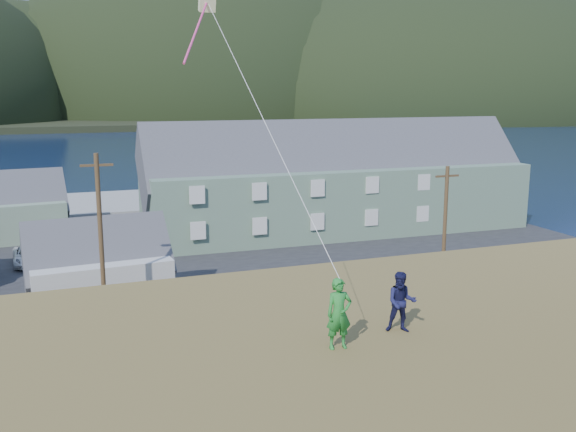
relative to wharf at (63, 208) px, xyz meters
The scene contains 14 objects.
ground 40.45m from the wharf, 81.47° to the right, with size 900.00×900.00×0.00m, color #0A1638.
grass_strip 42.43m from the wharf, 81.87° to the right, with size 110.00×8.00×0.10m, color #4C3D19.
waterfront_lot 23.77m from the wharf, 75.38° to the right, with size 72.00×36.00×0.12m, color #28282B.
wharf is the anchor object (origin of this frame).
far_shore 290.06m from the wharf, 88.81° to the left, with size 900.00×320.00×2.00m, color black.
far_hills 242.97m from the wharf, 80.14° to the left, with size 760.00×265.00×143.00m.
lodge 30.30m from the wharf, 38.28° to the right, with size 35.16×10.43×12.30m.
shed_white 33.40m from the wharf, 87.42° to the right, with size 8.62×6.10×6.57m.
shed_palegreen_far 13.59m from the wharf, 113.01° to the right, with size 11.39×7.21×7.30m.
utility_poles 38.81m from the wharf, 86.02° to the right, with size 36.22×0.24×9.65m.
parked_cars 18.91m from the wharf, 97.45° to the right, with size 26.37×13.42×1.58m.
kite_flyer_green 59.85m from the wharf, 85.02° to the right, with size 0.59×0.38×1.60m, color #227E2D.
kite_flyer_navy 59.63m from the wharf, 83.25° to the right, with size 0.71×0.55×1.46m, color #17183F.
kite_rig 55.38m from the wharf, 86.01° to the right, with size 1.32×3.30×9.03m.
Camera 1 is at (-6.52, -31.39, 12.87)m, focal length 40.00 mm.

